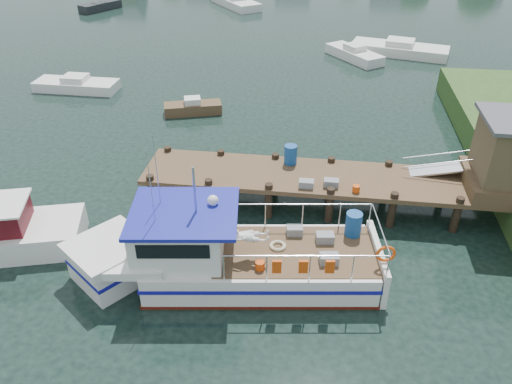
# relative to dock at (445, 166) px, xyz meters

# --- Properties ---
(ground_plane) EXTENTS (160.00, 160.00, 0.00)m
(ground_plane) POSITION_rel_dock_xyz_m (-6.51, -0.01, -2.24)
(ground_plane) COLOR black
(dock) EXTENTS (16.60, 3.00, 4.78)m
(dock) POSITION_rel_dock_xyz_m (0.00, 0.00, 0.00)
(dock) COLOR brown
(dock) RESTS_ON ground
(lobster_boat) EXTENTS (11.35, 4.52, 5.39)m
(lobster_boat) POSITION_rel_dock_xyz_m (-8.20, -5.30, -1.26)
(lobster_boat) COLOR silver
(lobster_boat) RESTS_ON ground
(moored_rowboat) EXTENTS (3.59, 2.12, 0.99)m
(moored_rowboat) POSITION_rel_dock_xyz_m (-12.77, 8.85, -1.87)
(moored_rowboat) COLOR brown
(moored_rowboat) RESTS_ON ground
(moored_a) EXTENTS (5.49, 1.92, 1.01)m
(moored_a) POSITION_rel_dock_xyz_m (-21.41, 11.57, -1.87)
(moored_a) COLOR silver
(moored_a) RESTS_ON ground
(moored_b) EXTENTS (4.58, 5.17, 1.15)m
(moored_b) POSITION_rel_dock_xyz_m (-2.83, 20.88, -1.82)
(moored_b) COLOR silver
(moored_b) RESTS_ON ground
(moored_c) EXTENTS (7.91, 4.29, 1.19)m
(moored_c) POSITION_rel_dock_xyz_m (0.79, 22.64, -1.80)
(moored_c) COLOR silver
(moored_c) RESTS_ON ground
(moored_d) EXTENTS (6.45, 7.48, 1.26)m
(moored_d) POSITION_rel_dock_xyz_m (-15.15, 38.05, -1.77)
(moored_d) COLOR silver
(moored_d) RESTS_ON ground
(moored_e) EXTENTS (3.59, 4.76, 1.27)m
(moored_e) POSITION_rel_dock_xyz_m (-29.20, 34.34, -1.77)
(moored_e) COLOR black
(moored_e) RESTS_ON ground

